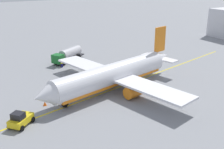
% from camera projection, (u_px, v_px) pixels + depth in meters
% --- Properties ---
extents(ground_plane, '(400.00, 400.00, 0.00)m').
position_uv_depth(ground_plane, '(112.00, 90.00, 50.89)').
color(ground_plane, gray).
extents(airplane, '(32.55, 31.53, 10.00)m').
position_uv_depth(airplane, '(114.00, 75.00, 50.23)').
color(airplane, white).
rests_on(airplane, ground).
extents(fuel_tanker, '(9.88, 7.30, 3.15)m').
position_uv_depth(fuel_tanker, '(68.00, 54.00, 67.36)').
color(fuel_tanker, '#2D2D33').
rests_on(fuel_tanker, ground).
extents(pushback_tug, '(4.07, 3.98, 2.20)m').
position_uv_depth(pushback_tug, '(20.00, 119.00, 38.35)').
color(pushback_tug, yellow).
rests_on(pushback_tug, ground).
extents(refueling_worker, '(0.61, 0.51, 1.71)m').
position_uv_depth(refueling_worker, '(62.00, 64.00, 63.23)').
color(refueling_worker, navy).
rests_on(refueling_worker, ground).
extents(safety_cone_nose, '(0.60, 0.60, 0.67)m').
position_uv_depth(safety_cone_nose, '(45.00, 104.00, 44.61)').
color(safety_cone_nose, '#F2590F').
rests_on(safety_cone_nose, ground).
extents(taxi_line_marking, '(77.79, 17.87, 0.01)m').
position_uv_depth(taxi_line_marking, '(112.00, 90.00, 50.89)').
color(taxi_line_marking, yellow).
rests_on(taxi_line_marking, ground).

